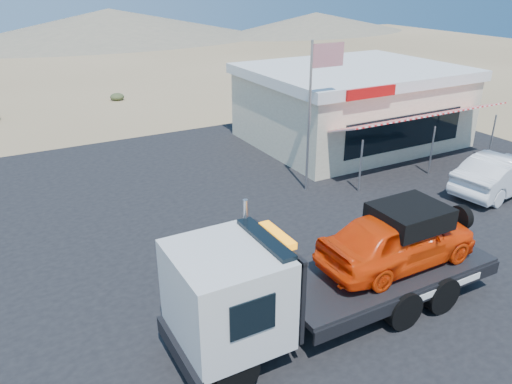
{
  "coord_description": "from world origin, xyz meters",
  "views": [
    {
      "loc": [
        -6.35,
        -11.21,
        8.24
      ],
      "look_at": [
        1.1,
        2.28,
        1.5
      ],
      "focal_mm": 35.0,
      "sensor_mm": 36.0,
      "label": 1
    }
  ],
  "objects_px": {
    "tow_truck": "(335,266)",
    "jerky_store": "(351,104)",
    "white_sedan": "(502,173)",
    "flagpole": "(315,100)"
  },
  "relations": [
    {
      "from": "tow_truck",
      "to": "white_sedan",
      "type": "relative_size",
      "value": 1.8
    },
    {
      "from": "white_sedan",
      "to": "flagpole",
      "type": "height_order",
      "value": "flagpole"
    },
    {
      "from": "tow_truck",
      "to": "jerky_store",
      "type": "height_order",
      "value": "jerky_store"
    },
    {
      "from": "jerky_store",
      "to": "flagpole",
      "type": "height_order",
      "value": "flagpole"
    },
    {
      "from": "tow_truck",
      "to": "jerky_store",
      "type": "bearing_deg",
      "value": 49.85
    },
    {
      "from": "tow_truck",
      "to": "flagpole",
      "type": "distance_m",
      "value": 8.87
    },
    {
      "from": "jerky_store",
      "to": "white_sedan",
      "type": "bearing_deg",
      "value": -83.46
    },
    {
      "from": "white_sedan",
      "to": "flagpole",
      "type": "xyz_separation_m",
      "value": [
        -6.54,
        4.06,
        2.93
      ]
    },
    {
      "from": "jerky_store",
      "to": "flagpole",
      "type": "xyz_separation_m",
      "value": [
        -5.57,
        -4.47,
        1.77
      ]
    },
    {
      "from": "white_sedan",
      "to": "flagpole",
      "type": "distance_m",
      "value": 8.24
    }
  ]
}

